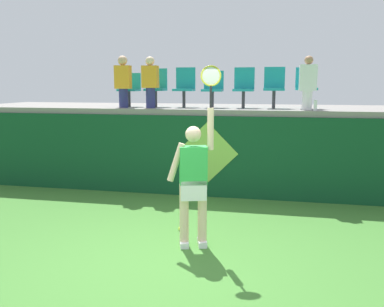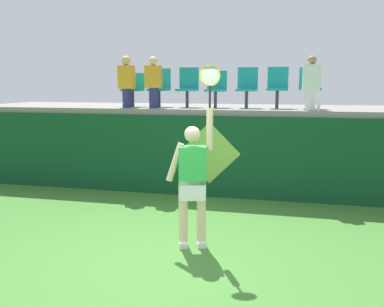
{
  "view_description": "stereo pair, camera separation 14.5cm",
  "coord_description": "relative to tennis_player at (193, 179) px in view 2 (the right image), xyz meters",
  "views": [
    {
      "loc": [
        1.37,
        -4.81,
        2.29
      ],
      "look_at": [
        0.13,
        1.16,
        1.25
      ],
      "focal_mm": 37.91,
      "sensor_mm": 36.0,
      "label": 1
    },
    {
      "loc": [
        1.51,
        -4.78,
        2.29
      ],
      "look_at": [
        0.13,
        1.16,
        1.25
      ],
      "focal_mm": 37.91,
      "sensor_mm": 36.0,
      "label": 2
    }
  ],
  "objects": [
    {
      "name": "spectator_1",
      "position": [
        1.7,
        3.08,
        1.36
      ],
      "size": [
        0.34,
        0.2,
        1.07
      ],
      "color": "white",
      "rests_on": "spectator_platform"
    },
    {
      "name": "stadium_chair_6",
      "position": [
        1.7,
        3.51,
        1.3
      ],
      "size": [
        0.44,
        0.42,
        0.86
      ],
      "color": "#38383D",
      "rests_on": "spectator_platform"
    },
    {
      "name": "stadium_chair_0",
      "position": [
        -2.21,
        3.5,
        1.25
      ],
      "size": [
        0.44,
        0.42,
        0.77
      ],
      "color": "#38383D",
      "rests_on": "spectator_platform"
    },
    {
      "name": "stadium_chair_5",
      "position": [
        1.04,
        3.51,
        1.29
      ],
      "size": [
        0.44,
        0.42,
        0.88
      ],
      "color": "#38383D",
      "rests_on": "spectator_platform"
    },
    {
      "name": "water_bottle",
      "position": [
        1.84,
        2.77,
        0.91
      ],
      "size": [
        0.07,
        0.07,
        0.21
      ],
      "primitive_type": "cylinder",
      "color": "white",
      "rests_on": "spectator_platform"
    },
    {
      "name": "spectator_platform",
      "position": [
        -0.27,
        3.99,
        0.75
      ],
      "size": [
        11.73,
        2.68,
        0.12
      ],
      "primitive_type": "cube",
      "color": "gray",
      "rests_on": "court_back_wall"
    },
    {
      "name": "stadium_chair_1",
      "position": [
        -1.57,
        3.51,
        1.28
      ],
      "size": [
        0.44,
        0.42,
        0.87
      ],
      "color": "#38383D",
      "rests_on": "spectator_platform"
    },
    {
      "name": "ground_plane",
      "position": [
        -0.27,
        -0.62,
        -0.98
      ],
      "size": [
        40.0,
        40.0,
        0.0
      ],
      "primitive_type": "plane",
      "color": "#3D752D"
    },
    {
      "name": "spectator_2",
      "position": [
        -2.21,
        3.09,
        1.4
      ],
      "size": [
        0.34,
        0.21,
        1.12
      ],
      "color": "navy",
      "rests_on": "spectator_platform"
    },
    {
      "name": "stadium_chair_4",
      "position": [
        0.4,
        3.51,
        1.29
      ],
      "size": [
        0.44,
        0.42,
        0.87
      ],
      "color": "#38383D",
      "rests_on": "spectator_platform"
    },
    {
      "name": "stadium_chair_2",
      "position": [
        -0.92,
        3.51,
        1.29
      ],
      "size": [
        0.44,
        0.42,
        0.88
      ],
      "color": "#38383D",
      "rests_on": "spectator_platform"
    },
    {
      "name": "tennis_player",
      "position": [
        0.0,
        0.0,
        0.0
      ],
      "size": [
        0.73,
        0.36,
        2.55
      ],
      "color": "white",
      "rests_on": "ground_plane"
    },
    {
      "name": "court_back_wall",
      "position": [
        -0.27,
        2.7,
        -0.15
      ],
      "size": [
        11.73,
        0.2,
        1.67
      ],
      "primitive_type": "cube",
      "color": "#0F4223",
      "rests_on": "ground_plane"
    },
    {
      "name": "tennis_ball",
      "position": [
        -0.33,
        0.55,
        -0.95
      ],
      "size": [
        0.07,
        0.07,
        0.07
      ],
      "primitive_type": "sphere",
      "color": "#D1E533",
      "rests_on": "ground_plane"
    },
    {
      "name": "stadium_chair_3",
      "position": [
        -0.28,
        3.5,
        1.26
      ],
      "size": [
        0.44,
        0.42,
        0.81
      ],
      "color": "#38383D",
      "rests_on": "spectator_platform"
    },
    {
      "name": "spectator_0",
      "position": [
        -1.57,
        3.05,
        1.38
      ],
      "size": [
        0.34,
        0.2,
        1.1
      ],
      "color": "navy",
      "rests_on": "spectator_platform"
    },
    {
      "name": "wall_signage_mount",
      "position": [
        -0.25,
        2.59,
        -0.98
      ],
      "size": [
        1.27,
        0.01,
        1.56
      ],
      "color": "#0F4223",
      "rests_on": "ground_plane"
    }
  ]
}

